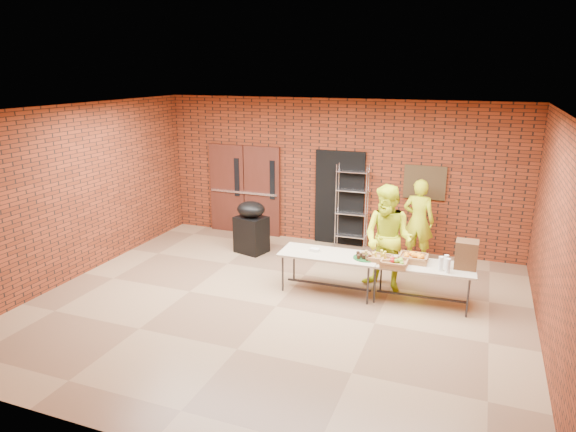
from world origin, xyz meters
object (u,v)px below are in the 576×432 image
object	(u,v)px
wire_rack	(352,207)
table_right	(423,268)
covered_grill	(251,227)
volunteer_man	(388,239)
table_left	(329,257)
coffee_dispenser	(466,254)
volunteer_woman	(418,221)

from	to	relation	value
wire_rack	table_right	distance (m)	2.95
covered_grill	volunteer_man	distance (m)	3.20
table_left	coffee_dispenser	distance (m)	2.26
wire_rack	covered_grill	size ratio (longest dim) A/B	1.65
coffee_dispenser	volunteer_woman	world-z (taller)	volunteer_woman
covered_grill	volunteer_man	world-z (taller)	volunteer_man
table_right	coffee_dispenser	bearing A→B (deg)	7.00
wire_rack	volunteer_woman	xyz separation A→B (m)	(1.47, -0.36, -0.07)
table_right	covered_grill	world-z (taller)	covered_grill
table_right	covered_grill	distance (m)	3.92
coffee_dispenser	covered_grill	size ratio (longest dim) A/B	0.41
wire_rack	volunteer_man	xyz separation A→B (m)	(1.14, -1.96, 0.02)
wire_rack	table_right	xyz separation A→B (m)	(1.81, -2.31, -0.30)
volunteer_woman	covered_grill	bearing A→B (deg)	17.10
table_right	coffee_dispenser	size ratio (longest dim) A/B	3.69
table_right	volunteer_man	world-z (taller)	volunteer_man
coffee_dispenser	volunteer_man	bearing A→B (deg)	169.40
covered_grill	volunteer_man	size ratio (longest dim) A/B	0.59
table_left	volunteer_man	distance (m)	1.07
covered_grill	table_right	bearing A→B (deg)	-3.59
wire_rack	table_right	size ratio (longest dim) A/B	1.09
coffee_dispenser	volunteer_man	world-z (taller)	volunteer_man
table_left	volunteer_man	size ratio (longest dim) A/B	0.91
wire_rack	volunteer_woman	world-z (taller)	wire_rack
volunteer_man	covered_grill	bearing A→B (deg)	-179.38
volunteer_woman	volunteer_man	size ratio (longest dim) A/B	0.91
volunteer_man	wire_rack	bearing A→B (deg)	137.29
table_left	table_right	world-z (taller)	table_left
covered_grill	coffee_dispenser	bearing A→B (deg)	0.35
table_left	volunteer_woman	xyz separation A→B (m)	(1.25, 2.05, 0.21)
volunteer_woman	table_right	bearing A→B (deg)	105.27
wire_rack	volunteer_man	world-z (taller)	volunteer_man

